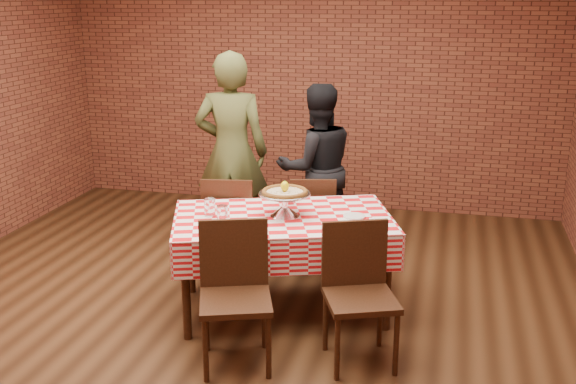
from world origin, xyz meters
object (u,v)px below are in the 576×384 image
object	(u,v)px
pizza_stand	(285,204)
diner_olive	(232,152)
water_glass_right	(210,207)
chair_far_left	(231,225)
diner_black	(317,168)
table	(283,264)
condiment_caddy	(288,197)
chair_far_right	(312,222)
chair_near_left	(235,299)
water_glass_left	(222,214)
pizza	(285,192)
chair_near_right	(361,298)

from	to	relation	value
pizza_stand	diner_olive	world-z (taller)	diner_olive
water_glass_right	chair_far_left	size ratio (longest dim) A/B	0.14
diner_black	table	bearing A→B (deg)	63.91
condiment_caddy	diner_olive	size ratio (longest dim) A/B	0.07
table	chair_far_right	distance (m)	0.86
chair_near_left	chair_far_left	world-z (taller)	chair_near_left
water_glass_left	chair_near_left	size ratio (longest dim) A/B	0.14
condiment_caddy	chair_far_left	world-z (taller)	chair_far_left
pizza	chair_near_left	bearing A→B (deg)	-97.28
condiment_caddy	diner_black	size ratio (longest dim) A/B	0.08
pizza_stand	condiment_caddy	size ratio (longest dim) A/B	3.15
diner_olive	chair_near_left	bearing A→B (deg)	99.90
chair_far_right	pizza	bearing A→B (deg)	74.72
water_glass_left	chair_far_right	size ratio (longest dim) A/B	0.15
table	pizza	size ratio (longest dim) A/B	4.68
chair_far_left	condiment_caddy	bearing A→B (deg)	146.13
table	diner_black	xyz separation A→B (m)	(-0.02, 1.38, 0.41)
water_glass_right	diner_olive	xyz separation A→B (m)	(-0.26, 1.31, 0.11)
pizza_stand	water_glass_right	distance (m)	0.56
table	pizza_stand	distance (m)	0.47
pizza	water_glass_left	distance (m)	0.49
water_glass_right	chair_near_left	distance (m)	0.92
pizza	chair_far_right	distance (m)	0.98
condiment_caddy	chair_near_right	xyz separation A→B (m)	(0.71, -0.93, -0.36)
table	chair_far_left	size ratio (longest dim) A/B	1.75
water_glass_right	chair_far_left	world-z (taller)	chair_far_left
diner_olive	diner_black	xyz separation A→B (m)	(0.77, 0.19, -0.15)
chair_near_right	pizza_stand	bearing A→B (deg)	113.62
pizza	diner_black	xyz separation A→B (m)	(-0.03, 1.37, -0.15)
table	condiment_caddy	xyz separation A→B (m)	(-0.03, 0.30, 0.45)
diner_black	condiment_caddy	bearing A→B (deg)	62.32
pizza_stand	pizza	distance (m)	0.09
pizza	chair_near_right	size ratio (longest dim) A/B	0.37
pizza_stand	condiment_caddy	xyz separation A→B (m)	(-0.05, 0.28, -0.02)
chair_near_right	chair_far_right	size ratio (longest dim) A/B	1.07
water_glass_left	chair_near_right	distance (m)	1.18
chair_near_left	diner_black	xyz separation A→B (m)	(0.08, 2.23, 0.32)
pizza	chair_far_left	bearing A→B (deg)	138.25
table	pizza_stand	world-z (taller)	pizza_stand
table	water_glass_left	world-z (taller)	water_glass_left
water_glass_left	pizza	bearing A→B (deg)	34.69
water_glass_left	chair_far_right	xyz separation A→B (m)	(0.43, 1.11, -0.39)
pizza	water_glass_left	world-z (taller)	pizza
pizza_stand	diner_olive	bearing A→B (deg)	124.20
water_glass_left	chair_near_right	world-z (taller)	chair_near_right
table	pizza	bearing A→B (deg)	53.44
water_glass_right	chair_far_right	xyz separation A→B (m)	(0.58, 0.98, -0.39)
water_glass_left	chair_near_right	xyz separation A→B (m)	(1.06, -0.38, -0.36)
pizza_stand	water_glass_left	xyz separation A→B (m)	(-0.39, -0.27, -0.02)
pizza_stand	pizza	bearing A→B (deg)	45.00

